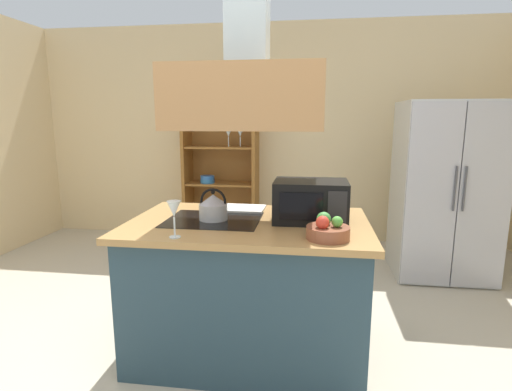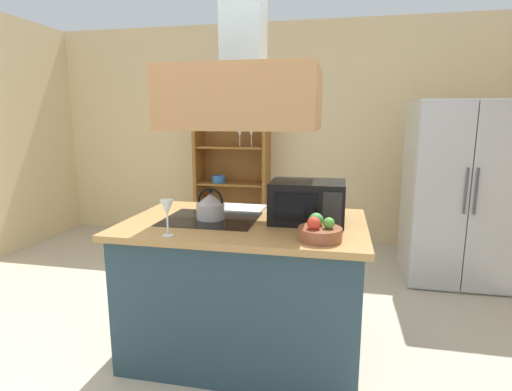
{
  "view_description": "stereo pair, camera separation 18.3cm",
  "coord_description": "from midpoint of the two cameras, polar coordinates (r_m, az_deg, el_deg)",
  "views": [
    {
      "loc": [
        0.58,
        -2.12,
        1.54
      ],
      "look_at": [
        0.18,
        0.66,
        1.0
      ],
      "focal_mm": 27.86,
      "sensor_mm": 36.0,
      "label": 1
    },
    {
      "loc": [
        0.76,
        -2.09,
        1.54
      ],
      "look_at": [
        0.18,
        0.66,
        1.0
      ],
      "focal_mm": 27.86,
      "sensor_mm": 36.0,
      "label": 2
    }
  ],
  "objects": [
    {
      "name": "dish_cabinet",
      "position": [
        5.09,
        -5.98,
        2.71
      ],
      "size": [
        0.92,
        0.4,
        1.84
      ],
      "color": "#945D26",
      "rests_on": "ground"
    },
    {
      "name": "wall_back",
      "position": [
        5.15,
        0.63,
        8.81
      ],
      "size": [
        6.0,
        0.12,
        2.7
      ],
      "primitive_type": "cube",
      "color": "beige",
      "rests_on": "ground"
    },
    {
      "name": "ground_plane",
      "position": [
        2.69,
        -8.54,
        -24.15
      ],
      "size": [
        7.8,
        7.8,
        0.0
      ],
      "primitive_type": "plane",
      "color": "#BFB49E"
    },
    {
      "name": "kitchen_island",
      "position": [
        2.69,
        -3.07,
        -12.96
      ],
      "size": [
        1.52,
        0.99,
        0.9
      ],
      "color": "#294250",
      "rests_on": "ground"
    },
    {
      "name": "refrigerator",
      "position": [
        4.25,
        24.36,
        0.65
      ],
      "size": [
        0.9,
        0.78,
        1.71
      ],
      "color": "beige",
      "rests_on": "ground"
    },
    {
      "name": "kettle",
      "position": [
        2.57,
        -8.19,
        -1.63
      ],
      "size": [
        0.18,
        0.18,
        0.21
      ],
      "color": "silver",
      "rests_on": "kitchen_island"
    },
    {
      "name": "fruit_bowl",
      "position": [
        2.18,
        7.88,
        -4.95
      ],
      "size": [
        0.24,
        0.24,
        0.14
      ],
      "color": "brown",
      "rests_on": "kitchen_island"
    },
    {
      "name": "cutting_board",
      "position": [
        2.86,
        -4.06,
        -1.89
      ],
      "size": [
        0.35,
        0.25,
        0.02
      ],
      "primitive_type": "cube",
      "rotation": [
        0.0,
        0.0,
        -0.02
      ],
      "color": "white",
      "rests_on": "kitchen_island"
    },
    {
      "name": "wine_glass_on_counter",
      "position": [
        2.22,
        -14.03,
        -2.14
      ],
      "size": [
        0.08,
        0.08,
        0.21
      ],
      "color": "silver",
      "rests_on": "kitchen_island"
    },
    {
      "name": "range_hood",
      "position": [
        2.47,
        -3.39,
        16.16
      ],
      "size": [
        0.9,
        0.7,
        1.22
      ],
      "color": "#B8824E"
    },
    {
      "name": "microwave",
      "position": [
        2.53,
        5.8,
        -0.8
      ],
      "size": [
        0.46,
        0.35,
        0.26
      ],
      "color": "black",
      "rests_on": "kitchen_island"
    }
  ]
}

